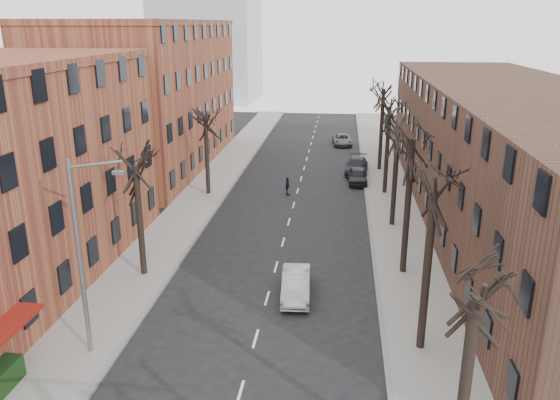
% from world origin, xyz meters
% --- Properties ---
extents(sidewalk_left, '(4.00, 90.00, 0.15)m').
position_xyz_m(sidewalk_left, '(-8.00, 35.00, 0.07)').
color(sidewalk_left, gray).
rests_on(sidewalk_left, ground).
extents(sidewalk_right, '(4.00, 90.00, 0.15)m').
position_xyz_m(sidewalk_right, '(8.00, 35.00, 0.07)').
color(sidewalk_right, gray).
rests_on(sidewalk_right, ground).
extents(building_left_far, '(12.00, 28.00, 14.00)m').
position_xyz_m(building_left_far, '(-16.00, 44.00, 7.00)').
color(building_left_far, brown).
rests_on(building_left_far, ground).
extents(building_right, '(12.00, 50.00, 10.00)m').
position_xyz_m(building_right, '(16.00, 30.00, 5.00)').
color(building_right, '#4A2D22').
rests_on(building_right, ground).
extents(tree_right_b, '(5.20, 5.20, 10.80)m').
position_xyz_m(tree_right_b, '(7.60, 12.00, 0.00)').
color(tree_right_b, black).
rests_on(tree_right_b, ground).
extents(tree_right_c, '(5.20, 5.20, 11.60)m').
position_xyz_m(tree_right_c, '(7.60, 20.00, 0.00)').
color(tree_right_c, black).
rests_on(tree_right_c, ground).
extents(tree_right_d, '(5.20, 5.20, 10.00)m').
position_xyz_m(tree_right_d, '(7.60, 28.00, 0.00)').
color(tree_right_d, black).
rests_on(tree_right_d, ground).
extents(tree_right_e, '(5.20, 5.20, 10.80)m').
position_xyz_m(tree_right_e, '(7.60, 36.00, 0.00)').
color(tree_right_e, black).
rests_on(tree_right_e, ground).
extents(tree_right_f, '(5.20, 5.20, 11.60)m').
position_xyz_m(tree_right_f, '(7.60, 44.00, 0.00)').
color(tree_right_f, black).
rests_on(tree_right_f, ground).
extents(tree_left_a, '(5.20, 5.20, 9.50)m').
position_xyz_m(tree_left_a, '(-7.60, 18.00, 0.00)').
color(tree_left_a, black).
rests_on(tree_left_a, ground).
extents(tree_left_b, '(5.20, 5.20, 9.50)m').
position_xyz_m(tree_left_b, '(-7.60, 34.00, 0.00)').
color(tree_left_b, black).
rests_on(tree_left_b, ground).
extents(streetlight, '(2.45, 0.22, 9.03)m').
position_xyz_m(streetlight, '(-7.03, 10.00, 5.01)').
color(streetlight, slate).
rests_on(streetlight, ground).
extents(silver_sedan, '(1.75, 4.36, 1.41)m').
position_xyz_m(silver_sedan, '(1.52, 16.41, 0.71)').
color(silver_sedan, '#A1A5A8').
rests_on(silver_sedan, ground).
extents(parked_car_near, '(1.85, 4.27, 1.43)m').
position_xyz_m(parked_car_near, '(5.30, 39.03, 0.72)').
color(parked_car_near, black).
rests_on(parked_car_near, ground).
extents(parked_car_mid, '(2.50, 5.35, 1.51)m').
position_xyz_m(parked_car_mid, '(5.30, 42.60, 0.76)').
color(parked_car_mid, black).
rests_on(parked_car_mid, ground).
extents(parked_car_far, '(2.59, 4.86, 1.30)m').
position_xyz_m(parked_car_far, '(3.80, 55.76, 0.65)').
color(parked_car_far, '#57585F').
rests_on(parked_car_far, ground).
extents(pedestrian_crossing, '(0.41, 0.94, 1.58)m').
position_xyz_m(pedestrian_crossing, '(-0.79, 34.65, 0.79)').
color(pedestrian_crossing, black).
rests_on(pedestrian_crossing, ground).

